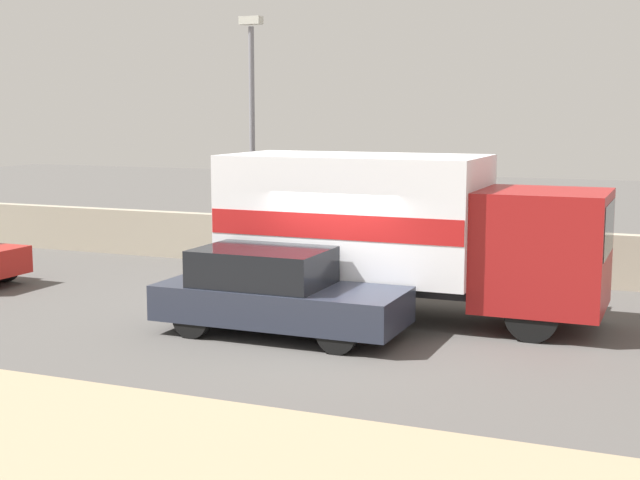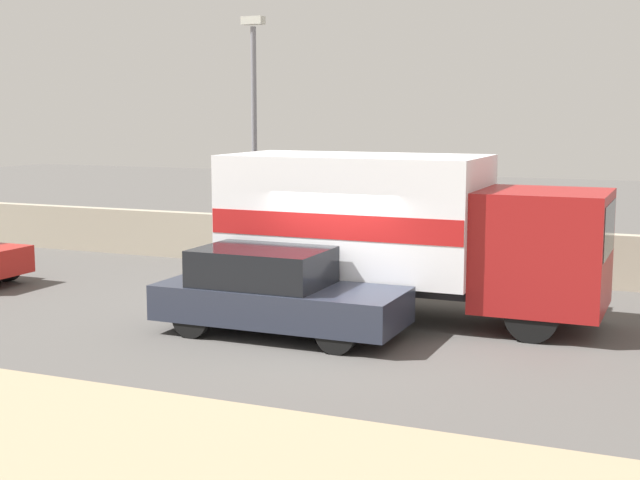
# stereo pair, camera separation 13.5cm
# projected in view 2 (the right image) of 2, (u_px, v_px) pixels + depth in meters

# --- Properties ---
(ground_plane) EXTENTS (80.00, 80.00, 0.00)m
(ground_plane) POSITION_uv_depth(u_px,v_px,m) (318.00, 336.00, 15.97)
(ground_plane) COLOR #514F4C
(stone_wall_backdrop) EXTENTS (60.00, 0.35, 1.25)m
(stone_wall_backdrop) POSITION_uv_depth(u_px,v_px,m) (422.00, 250.00, 21.80)
(stone_wall_backdrop) COLOR #A39984
(stone_wall_backdrop) RESTS_ON ground_plane
(street_lamp) EXTENTS (0.56, 0.28, 6.33)m
(street_lamp) POSITION_uv_depth(u_px,v_px,m) (254.00, 122.00, 22.59)
(street_lamp) COLOR slate
(street_lamp) RESTS_ON ground_plane
(box_truck) EXTENTS (7.29, 2.60, 3.15)m
(box_truck) POSITION_uv_depth(u_px,v_px,m) (395.00, 227.00, 17.24)
(box_truck) COLOR maroon
(box_truck) RESTS_ON ground_plane
(car_hatchback) EXTENTS (4.47, 1.79, 1.56)m
(car_hatchback) POSITION_uv_depth(u_px,v_px,m) (275.00, 292.00, 15.94)
(car_hatchback) COLOR #282D3D
(car_hatchback) RESTS_ON ground_plane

